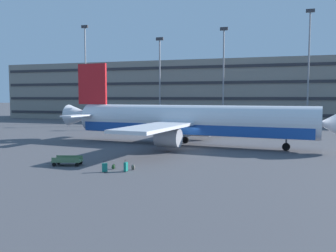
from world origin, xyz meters
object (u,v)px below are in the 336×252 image
at_px(airliner, 187,121).
at_px(backpack_small, 133,167).
at_px(suitcase_black, 105,167).
at_px(baggage_cart, 67,161).
at_px(backpack_upright, 113,167).
at_px(suitcase_orange, 126,167).

bearing_deg(airliner, backpack_small, -92.45).
relative_size(suitcase_black, backpack_small, 1.85).
relative_size(suitcase_black, baggage_cart, 0.28).
distance_m(backpack_small, baggage_cart, 6.52).
bearing_deg(baggage_cart, backpack_upright, -4.06).
bearing_deg(backpack_upright, airliner, 81.61).
distance_m(airliner, suitcase_orange, 17.79).
distance_m(airliner, backpack_upright, 17.30).
distance_m(suitcase_orange, suitcase_black, 1.74).
bearing_deg(suitcase_black, backpack_upright, 84.45).
bearing_deg(suitcase_orange, backpack_upright, 155.03).
height_order(airliner, suitcase_orange, airliner).
relative_size(airliner, backpack_upright, 78.30).
bearing_deg(baggage_cart, suitcase_orange, -9.34).
bearing_deg(backpack_upright, suitcase_black, -95.55).
bearing_deg(airliner, suitcase_black, -98.18).
relative_size(airliner, suitcase_orange, 39.34).
bearing_deg(airliner, baggage_cart, -113.60).
bearing_deg(baggage_cart, suitcase_black, -20.18).
distance_m(backpack_small, backpack_upright, 1.79).
bearing_deg(airliner, backpack_upright, -98.39).
xyz_separation_m(backpack_small, baggage_cart, (-6.51, 0.15, 0.20)).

